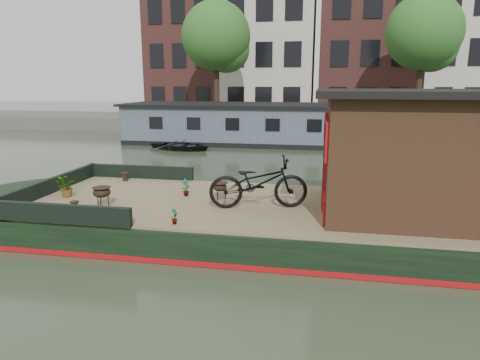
% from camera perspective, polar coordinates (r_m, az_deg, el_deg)
% --- Properties ---
extents(ground, '(120.00, 120.00, 0.00)m').
position_cam_1_polar(ground, '(9.37, 8.25, -7.27)').
color(ground, '#2D3A25').
rests_on(ground, ground).
extents(houseboat_hull, '(14.01, 4.02, 0.60)m').
position_cam_1_polar(houseboat_hull, '(9.42, 0.15, -5.27)').
color(houseboat_hull, black).
rests_on(houseboat_hull, ground).
extents(houseboat_deck, '(11.80, 3.80, 0.05)m').
position_cam_1_polar(houseboat_deck, '(9.18, 8.38, -3.61)').
color(houseboat_deck, olive).
rests_on(houseboat_deck, houseboat_hull).
extents(bow_bulwark, '(3.00, 4.00, 0.35)m').
position_cam_1_polar(bow_bulwark, '(10.58, -20.16, -0.94)').
color(bow_bulwark, black).
rests_on(bow_bulwark, houseboat_deck).
extents(cabin, '(4.00, 3.50, 2.42)m').
position_cam_1_polar(cabin, '(9.10, 22.55, 3.49)').
color(cabin, black).
rests_on(cabin, houseboat_deck).
extents(bicycle, '(2.15, 1.19, 1.07)m').
position_cam_1_polar(bicycle, '(8.84, 2.48, -0.34)').
color(bicycle, black).
rests_on(bicycle, houseboat_deck).
extents(potted_plant_a, '(0.26, 0.23, 0.41)m').
position_cam_1_polar(potted_plant_a, '(9.89, -7.27, -1.00)').
color(potted_plant_a, '#A0412D').
rests_on(potted_plant_a, houseboat_deck).
extents(potted_plant_c, '(0.52, 0.49, 0.46)m').
position_cam_1_polar(potted_plant_c, '(10.53, -22.26, -0.87)').
color(potted_plant_c, '#AA5131').
rests_on(potted_plant_c, houseboat_deck).
extents(potted_plant_e, '(0.13, 0.18, 0.32)m').
position_cam_1_polar(potted_plant_e, '(7.98, -8.77, -4.77)').
color(potted_plant_e, '#A2452F').
rests_on(potted_plant_e, houseboat_deck).
extents(brazier_front, '(0.42, 0.42, 0.43)m').
position_cam_1_polar(brazier_front, '(9.43, -17.92, -2.16)').
color(brazier_front, black).
rests_on(brazier_front, houseboat_deck).
extents(brazier_rear, '(0.39, 0.39, 0.39)m').
position_cam_1_polar(brazier_rear, '(9.53, -2.68, -1.48)').
color(brazier_rear, black).
rests_on(brazier_rear, houseboat_deck).
extents(bollard_port, '(0.20, 0.20, 0.23)m').
position_cam_1_polar(bollard_port, '(11.75, -15.06, 0.42)').
color(bollard_port, black).
rests_on(bollard_port, houseboat_deck).
extents(bollard_stbd, '(0.18, 0.18, 0.20)m').
position_cam_1_polar(bollard_stbd, '(9.35, -21.17, -3.25)').
color(bollard_stbd, black).
rests_on(bollard_stbd, houseboat_deck).
extents(dinghy, '(3.61, 3.00, 0.64)m').
position_cam_1_polar(dinghy, '(21.17, -7.84, 4.92)').
color(dinghy, black).
rests_on(dinghy, ground).
extents(far_houseboat, '(20.40, 4.40, 2.11)m').
position_cam_1_polar(far_houseboat, '(22.91, 9.95, 7.08)').
color(far_houseboat, slate).
rests_on(far_houseboat, ground).
extents(quay, '(60.00, 6.00, 0.90)m').
position_cam_1_polar(quay, '(29.43, 10.13, 7.30)').
color(quay, '#47443F').
rests_on(quay, ground).
extents(townhouse_row, '(27.25, 8.00, 16.50)m').
position_cam_1_polar(townhouse_row, '(36.60, 11.04, 20.02)').
color(townhouse_row, brown).
rests_on(townhouse_row, ground).
extents(tree_left, '(4.40, 4.40, 7.40)m').
position_cam_1_polar(tree_left, '(28.78, -2.88, 18.22)').
color(tree_left, '#332316').
rests_on(tree_left, quay).
extents(tree_right, '(4.40, 4.40, 7.40)m').
position_cam_1_polar(tree_right, '(28.60, 23.54, 17.25)').
color(tree_right, '#332316').
rests_on(tree_right, quay).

